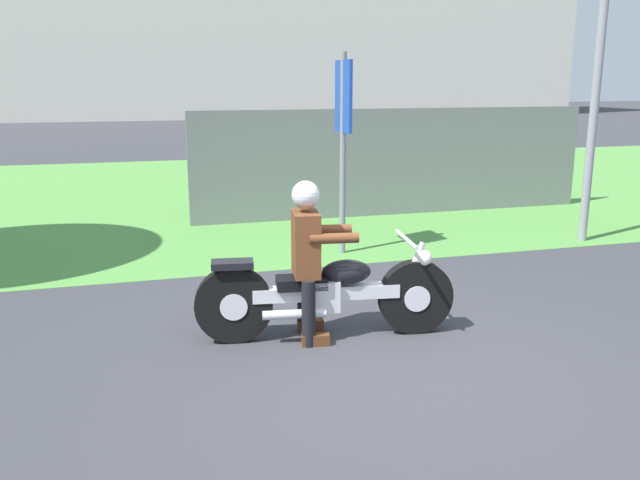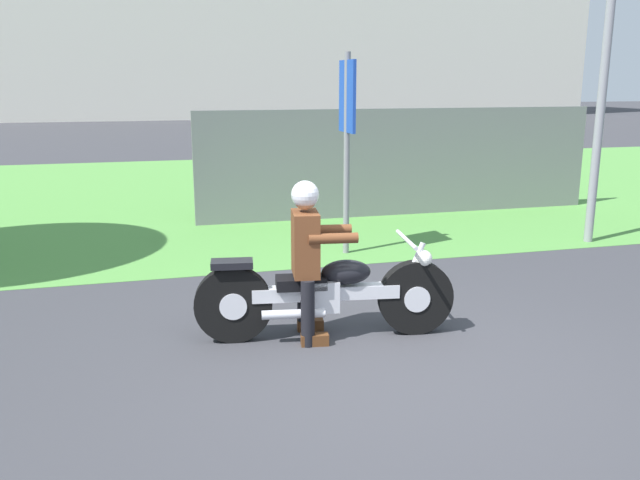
% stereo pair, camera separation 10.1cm
% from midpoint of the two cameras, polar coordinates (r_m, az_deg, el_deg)
% --- Properties ---
extents(ground, '(120.00, 120.00, 0.00)m').
position_cam_midpoint_polar(ground, '(5.29, 7.63, -11.66)').
color(ground, '#38383D').
extents(grass_verge, '(60.00, 12.00, 0.01)m').
position_cam_midpoint_polar(grass_verge, '(13.90, -6.97, 4.16)').
color(grass_verge, '#549342').
rests_on(grass_verge, ground).
extents(motorcycle_lead, '(2.31, 0.67, 0.90)m').
position_cam_midpoint_polar(motorcycle_lead, '(5.89, 1.07, -4.64)').
color(motorcycle_lead, black).
rests_on(motorcycle_lead, ground).
extents(rider_lead, '(0.59, 0.51, 1.42)m').
position_cam_midpoint_polar(rider_lead, '(5.75, -0.58, -0.68)').
color(rider_lead, black).
rests_on(rider_lead, ground).
extents(sign_banner, '(0.08, 0.60, 2.60)m').
position_cam_midpoint_polar(sign_banner, '(8.60, 2.69, 10.06)').
color(sign_banner, gray).
rests_on(sign_banner, ground).
extents(fence_segment, '(7.00, 0.06, 1.80)m').
position_cam_midpoint_polar(fence_segment, '(11.38, 7.37, 6.65)').
color(fence_segment, slate).
rests_on(fence_segment, ground).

